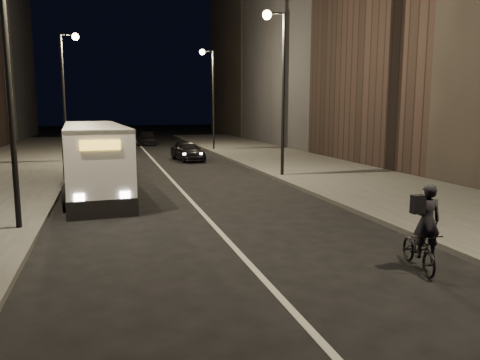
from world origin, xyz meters
TOP-DOWN VIEW (x-y plane):
  - ground at (0.00, 0.00)m, footprint 180.00×180.00m
  - sidewalk_right at (8.50, 14.00)m, footprint 7.00×70.00m
  - building_row_right at (16.00, 27.50)m, footprint 8.00×61.00m
  - streetlight_right_mid at (5.33, 12.00)m, footprint 1.20×0.44m
  - streetlight_right_far at (5.33, 28.00)m, footprint 1.20×0.44m
  - streetlight_left_near at (-5.33, 4.00)m, footprint 1.20×0.44m
  - streetlight_left_far at (-5.33, 22.00)m, footprint 1.20×0.44m
  - city_bus at (-3.60, 10.40)m, footprint 3.04×10.83m
  - cyclist_on_bicycle at (3.55, -1.89)m, footprint 1.00×1.81m
  - car_near at (2.24, 21.28)m, footprint 2.12×4.14m
  - car_mid at (-3.02, 26.81)m, footprint 1.60×4.14m
  - car_far at (0.80, 36.33)m, footprint 2.21×4.56m

SIDE VIEW (x-z plane):
  - ground at x=0.00m, z-range 0.00..0.00m
  - sidewalk_right at x=8.50m, z-range 0.00..0.16m
  - car_far at x=0.80m, z-range 0.00..1.28m
  - cyclist_on_bicycle at x=3.55m, z-range -0.33..1.64m
  - car_mid at x=-3.02m, z-range 0.00..1.35m
  - car_near at x=2.24m, z-range 0.00..1.35m
  - city_bus at x=-3.60m, z-range 0.13..3.01m
  - streetlight_right_mid at x=5.33m, z-range 1.30..9.42m
  - streetlight_right_far at x=5.33m, z-range 1.30..9.42m
  - streetlight_left_near at x=-5.33m, z-range 1.30..9.42m
  - streetlight_left_far at x=-5.33m, z-range 1.30..9.42m
  - building_row_right at x=16.00m, z-range 0.00..21.00m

